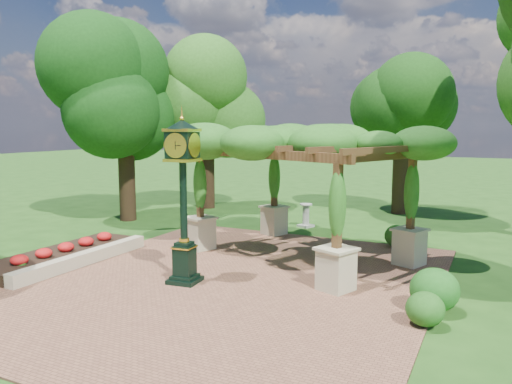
% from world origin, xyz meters
% --- Properties ---
extents(ground, '(120.00, 120.00, 0.00)m').
position_xyz_m(ground, '(0.00, 0.00, 0.00)').
color(ground, '#1E4714').
rests_on(ground, ground).
extents(brick_plaza, '(10.00, 12.00, 0.04)m').
position_xyz_m(brick_plaza, '(0.00, 1.00, 0.02)').
color(brick_plaza, brown).
rests_on(brick_plaza, ground).
extents(border_wall, '(0.35, 5.00, 0.40)m').
position_xyz_m(border_wall, '(-4.60, 0.50, 0.20)').
color(border_wall, '#C6B793').
rests_on(border_wall, ground).
extents(flower_bed, '(1.50, 5.00, 0.36)m').
position_xyz_m(flower_bed, '(-5.50, 0.50, 0.18)').
color(flower_bed, red).
rests_on(flower_bed, ground).
extents(pedestal_clock, '(0.91, 0.91, 4.25)m').
position_xyz_m(pedestal_clock, '(-1.02, 0.40, 2.54)').
color(pedestal_clock, black).
rests_on(pedestal_clock, brick_plaza).
extents(pergola, '(7.53, 6.14, 4.09)m').
position_xyz_m(pergola, '(0.67, 4.13, 3.36)').
color(pergola, beige).
rests_on(pergola, brick_plaza).
extents(sundial, '(0.68, 0.68, 0.95)m').
position_xyz_m(sundial, '(-0.79, 8.66, 0.41)').
color(sundial, '#9C9C94').
rests_on(sundial, ground).
extents(shrub_front, '(0.92, 0.92, 0.70)m').
position_xyz_m(shrub_front, '(4.93, 0.18, 0.39)').
color(shrub_front, '#205217').
rests_on(shrub_front, brick_plaza).
extents(shrub_mid, '(1.06, 1.06, 0.95)m').
position_xyz_m(shrub_mid, '(5.00, 1.11, 0.51)').
color(shrub_mid, '#1C5518').
rests_on(shrub_mid, brick_plaza).
extents(shrub_back, '(0.86, 0.86, 0.75)m').
position_xyz_m(shrub_back, '(3.19, 6.66, 0.42)').
color(shrub_back, '#245C1A').
rests_on(shrub_back, brick_plaza).
extents(tree_west_near, '(4.64, 4.64, 8.06)m').
position_xyz_m(tree_west_near, '(-8.22, 6.67, 5.54)').
color(tree_west_near, '#302013').
rests_on(tree_west_near, ground).
extents(tree_west_far, '(3.85, 3.85, 7.67)m').
position_xyz_m(tree_west_far, '(-6.87, 11.02, 5.24)').
color(tree_west_far, black).
rests_on(tree_west_far, ground).
extents(tree_north, '(3.60, 3.60, 8.25)m').
position_xyz_m(tree_north, '(2.00, 13.55, 5.63)').
color(tree_north, '#352315').
rests_on(tree_north, ground).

